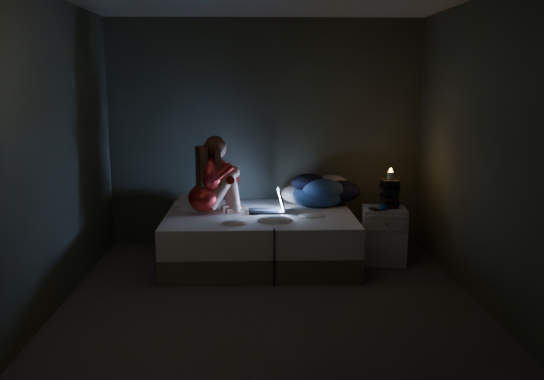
{
  "coord_description": "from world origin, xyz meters",
  "views": [
    {
      "loc": [
        -0.13,
        -4.86,
        1.89
      ],
      "look_at": [
        0.05,
        1.0,
        0.8
      ],
      "focal_mm": 38.57,
      "sensor_mm": 36.0,
      "label": 1
    }
  ],
  "objects_px": {
    "candle": "(390,176)",
    "phone": "(376,210)",
    "nightstand": "(384,235)",
    "woman": "(204,175)",
    "laptop": "(266,200)",
    "bed": "(260,238)"
  },
  "relations": [
    {
      "from": "woman",
      "to": "candle",
      "type": "bearing_deg",
      "value": -17.97
    },
    {
      "from": "woman",
      "to": "phone",
      "type": "xyz_separation_m",
      "value": [
        1.77,
        -0.12,
        -0.35
      ]
    },
    {
      "from": "woman",
      "to": "laptop",
      "type": "distance_m",
      "value": 0.7
    },
    {
      "from": "candle",
      "to": "phone",
      "type": "distance_m",
      "value": 0.39
    },
    {
      "from": "bed",
      "to": "woman",
      "type": "bearing_deg",
      "value": -178.15
    },
    {
      "from": "laptop",
      "to": "phone",
      "type": "bearing_deg",
      "value": -11.9
    },
    {
      "from": "laptop",
      "to": "nightstand",
      "type": "relative_size",
      "value": 0.64
    },
    {
      "from": "bed",
      "to": "nightstand",
      "type": "distance_m",
      "value": 1.31
    },
    {
      "from": "candle",
      "to": "laptop",
      "type": "bearing_deg",
      "value": 178.29
    },
    {
      "from": "laptop",
      "to": "nightstand",
      "type": "xyz_separation_m",
      "value": [
        1.24,
        -0.08,
        -0.37
      ]
    },
    {
      "from": "candle",
      "to": "phone",
      "type": "bearing_deg",
      "value": -139.0
    },
    {
      "from": "laptop",
      "to": "phone",
      "type": "distance_m",
      "value": 1.14
    },
    {
      "from": "woman",
      "to": "phone",
      "type": "bearing_deg",
      "value": -22.71
    },
    {
      "from": "woman",
      "to": "nightstand",
      "type": "bearing_deg",
      "value": -19.23
    },
    {
      "from": "nightstand",
      "to": "phone",
      "type": "xyz_separation_m",
      "value": [
        -0.12,
        -0.11,
        0.3
      ]
    },
    {
      "from": "laptop",
      "to": "nightstand",
      "type": "height_order",
      "value": "laptop"
    },
    {
      "from": "phone",
      "to": "nightstand",
      "type": "bearing_deg",
      "value": 19.48
    },
    {
      "from": "bed",
      "to": "woman",
      "type": "relative_size",
      "value": 2.38
    },
    {
      "from": "bed",
      "to": "woman",
      "type": "height_order",
      "value": "woman"
    },
    {
      "from": "bed",
      "to": "laptop",
      "type": "distance_m",
      "value": 0.41
    },
    {
      "from": "nightstand",
      "to": "candle",
      "type": "bearing_deg",
      "value": 43.94
    },
    {
      "from": "nightstand",
      "to": "phone",
      "type": "relative_size",
      "value": 4.21
    }
  ]
}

